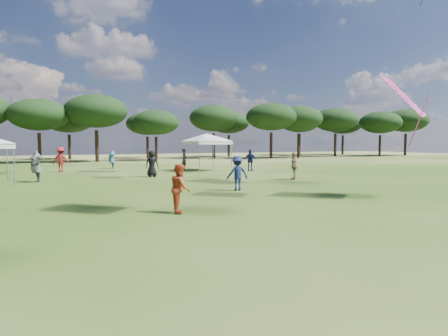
# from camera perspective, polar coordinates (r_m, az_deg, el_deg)

# --- Properties ---
(tree_line) EXTENTS (108.78, 17.63, 7.77)m
(tree_line) POSITION_cam_1_polar(r_m,az_deg,el_deg) (47.95, -20.39, 7.55)
(tree_line) COLOR black
(tree_line) RESTS_ON ground
(tent_right) EXTENTS (5.92, 5.92, 3.18)m
(tent_right) POSITION_cam_1_polar(r_m,az_deg,el_deg) (29.13, -2.65, 5.04)
(tent_right) COLOR gray
(tent_right) RESTS_ON ground
(festival_crowd) EXTENTS (27.89, 22.71, 1.92)m
(festival_crowd) POSITION_cam_1_polar(r_m,az_deg,el_deg) (23.18, -25.94, 0.21)
(festival_crowd) COLOR #917A4F
(festival_crowd) RESTS_ON ground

